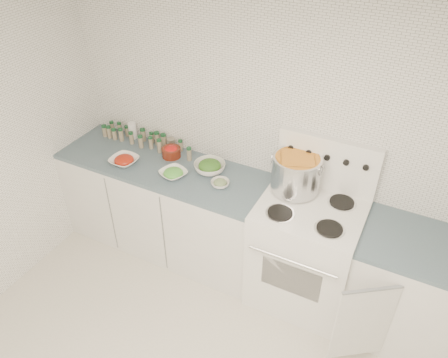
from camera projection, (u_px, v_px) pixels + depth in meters
room_walls at (156, 219)px, 2.12m from camera, size 3.54×3.04×2.52m
counter_left at (166, 206)px, 3.93m from camera, size 1.85×0.62×0.90m
stove at (305, 250)px, 3.42m from camera, size 0.76×0.70×1.36m
counter_right at (414, 292)px, 3.14m from camera, size 0.89×0.86×0.90m
stock_pot at (296, 172)px, 3.24m from camera, size 0.39×0.37×0.28m
bowl_tomato at (124, 160)px, 3.66m from camera, size 0.24×0.24×0.08m
bowl_snowpea at (173, 173)px, 3.51m from camera, size 0.27×0.27×0.07m
bowl_broccoli at (210, 167)px, 3.56m from camera, size 0.31×0.31×0.10m
bowl_zucchini at (220, 183)px, 3.41m from camera, size 0.16×0.16×0.06m
bowl_pepper at (171, 152)px, 3.74m from camera, size 0.16×0.16×0.10m
salt_canister at (133, 130)px, 3.98m from camera, size 0.08×0.08×0.15m
tin_can at (171, 143)px, 3.85m from camera, size 0.07×0.07×0.09m
spice_cluster at (140, 137)px, 3.91m from camera, size 0.95×0.16×0.13m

